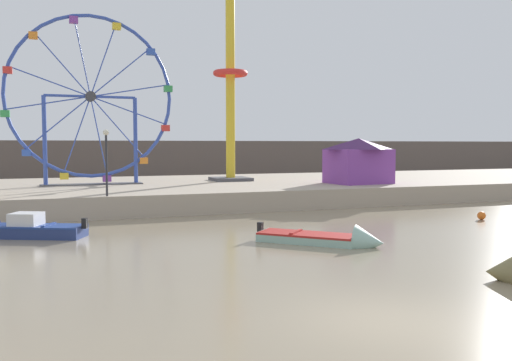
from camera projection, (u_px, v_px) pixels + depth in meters
The scene contains 10 objects.
ground_plane at pixel (384, 320), 12.39m from camera, with size 240.00×240.00×0.00m, color gray.
quay_promenade at pixel (155, 192), 39.00m from camera, with size 110.00×18.52×1.22m, color tan.
distant_town_skyline at pixel (120, 162), 57.55m from camera, with size 140.00×3.00×4.40m, color #564C47.
motorboat_navy_blue at pixel (19, 229), 23.51m from camera, with size 5.14×3.37×1.44m.
motorboat_seafoam at pixel (333, 239), 21.78m from camera, with size 4.57×4.56×1.33m.
ferris_wheel_blue_frame at pixel (91, 100), 37.21m from camera, with size 11.27×1.20×11.61m.
drop_tower_yellow_tower at pixel (230, 88), 41.50m from camera, with size 2.80×2.80×15.83m.
carnival_booth_purple_stall at pixel (358, 160), 38.87m from camera, with size 4.67×3.87×3.22m.
promenade_lamp_near at pixel (106, 152), 29.10m from camera, with size 0.32×0.32×3.58m.
mooring_buoy_orange at pixel (482, 216), 28.92m from camera, with size 0.44×0.44×0.44m, color orange.
Camera 1 is at (-7.05, -10.32, 3.99)m, focal length 38.24 mm.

